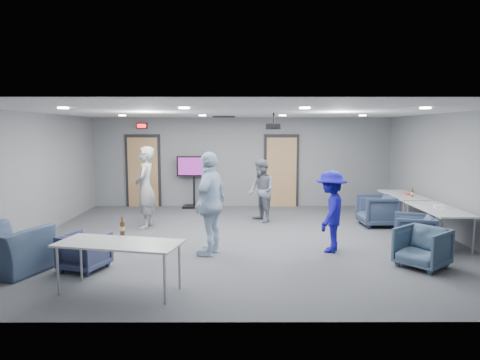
{
  "coord_description": "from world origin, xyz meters",
  "views": [
    {
      "loc": [
        -0.09,
        -8.96,
        2.32
      ],
      "look_at": [
        -0.07,
        0.64,
        1.2
      ],
      "focal_mm": 32.0,
      "sensor_mm": 36.0,
      "label": 1
    }
  ],
  "objects_px": {
    "table_right_a": "(403,196)",
    "projector": "(274,126)",
    "person_d": "(331,211)",
    "person_c": "(210,203)",
    "chair_front_b": "(5,250)",
    "bottle_front": "(122,228)",
    "bottle_right": "(412,193)",
    "table_front_left": "(119,245)",
    "table_right_b": "(438,211)",
    "person_a": "(145,187)",
    "chair_right_b": "(415,232)",
    "chair_right_a": "(377,211)",
    "chair_front_a": "(85,251)",
    "person_b": "(261,191)",
    "chair_right_c": "(422,248)",
    "tv_stand": "(194,179)"
  },
  "relations": [
    {
      "from": "table_right_a",
      "to": "projector",
      "type": "bearing_deg",
      "value": 110.23
    },
    {
      "from": "person_d",
      "to": "projector",
      "type": "relative_size",
      "value": 4.44
    },
    {
      "from": "person_c",
      "to": "chair_front_b",
      "type": "distance_m",
      "value": 3.49
    },
    {
      "from": "bottle_front",
      "to": "bottle_right",
      "type": "bearing_deg",
      "value": 32.11
    },
    {
      "from": "table_front_left",
      "to": "bottle_right",
      "type": "relative_size",
      "value": 8.33
    },
    {
      "from": "table_right_b",
      "to": "projector",
      "type": "xyz_separation_m",
      "value": [
        -3.34,
        0.67,
        1.72
      ]
    },
    {
      "from": "bottle_right",
      "to": "person_a",
      "type": "bearing_deg",
      "value": -179.13
    },
    {
      "from": "person_c",
      "to": "chair_right_b",
      "type": "relative_size",
      "value": 2.57
    },
    {
      "from": "person_a",
      "to": "chair_right_a",
      "type": "distance_m",
      "value": 5.61
    },
    {
      "from": "person_d",
      "to": "table_right_a",
      "type": "distance_m",
      "value": 3.41
    },
    {
      "from": "chair_front_a",
      "to": "bottle_right",
      "type": "bearing_deg",
      "value": -135.28
    },
    {
      "from": "bottle_front",
      "to": "projector",
      "type": "xyz_separation_m",
      "value": [
        2.53,
        2.88,
        1.57
      ]
    },
    {
      "from": "person_c",
      "to": "chair_front_a",
      "type": "bearing_deg",
      "value": -45.99
    },
    {
      "from": "table_right_b",
      "to": "projector",
      "type": "bearing_deg",
      "value": 78.69
    },
    {
      "from": "chair_right_a",
      "to": "person_d",
      "type": "bearing_deg",
      "value": -38.0
    },
    {
      "from": "projector",
      "to": "person_d",
      "type": "bearing_deg",
      "value": -42.05
    },
    {
      "from": "person_d",
      "to": "chair_right_b",
      "type": "xyz_separation_m",
      "value": [
        1.69,
        0.16,
        -0.44
      ]
    },
    {
      "from": "table_right_b",
      "to": "bottle_front",
      "type": "distance_m",
      "value": 6.28
    },
    {
      "from": "person_c",
      "to": "table_front_left",
      "type": "distance_m",
      "value": 2.24
    },
    {
      "from": "chair_right_a",
      "to": "table_right_a",
      "type": "xyz_separation_m",
      "value": [
        0.74,
        0.3,
        0.3
      ]
    },
    {
      "from": "person_b",
      "to": "chair_front_b",
      "type": "bearing_deg",
      "value": -72.73
    },
    {
      "from": "bottle_front",
      "to": "chair_right_c",
      "type": "bearing_deg",
      "value": 7.59
    },
    {
      "from": "person_b",
      "to": "person_c",
      "type": "height_order",
      "value": "person_c"
    },
    {
      "from": "chair_right_b",
      "to": "chair_front_b",
      "type": "xyz_separation_m",
      "value": [
        -7.25,
        -1.39,
        0.04
      ]
    },
    {
      "from": "person_d",
      "to": "chair_front_a",
      "type": "height_order",
      "value": "person_d"
    },
    {
      "from": "bottle_front",
      "to": "bottle_right",
      "type": "distance_m",
      "value": 7.03
    },
    {
      "from": "table_front_left",
      "to": "person_b",
      "type": "bearing_deg",
      "value": 76.35
    },
    {
      "from": "person_d",
      "to": "tv_stand",
      "type": "xyz_separation_m",
      "value": [
        -3.1,
        4.69,
        0.1
      ]
    },
    {
      "from": "table_right_b",
      "to": "projector",
      "type": "distance_m",
      "value": 3.82
    },
    {
      "from": "person_c",
      "to": "chair_right_c",
      "type": "xyz_separation_m",
      "value": [
        3.64,
        -0.79,
        -0.62
      ]
    },
    {
      "from": "chair_right_a",
      "to": "bottle_front",
      "type": "height_order",
      "value": "bottle_front"
    },
    {
      "from": "table_right_a",
      "to": "person_a",
      "type": "bearing_deg",
      "value": 94.24
    },
    {
      "from": "person_b",
      "to": "chair_front_a",
      "type": "xyz_separation_m",
      "value": [
        -3.14,
        -3.73,
        -0.49
      ]
    },
    {
      "from": "person_c",
      "to": "projector",
      "type": "distance_m",
      "value": 2.4
    },
    {
      "from": "tv_stand",
      "to": "person_a",
      "type": "bearing_deg",
      "value": -108.09
    },
    {
      "from": "chair_front_b",
      "to": "bottle_right",
      "type": "bearing_deg",
      "value": -137.8
    },
    {
      "from": "chair_right_c",
      "to": "table_right_a",
      "type": "xyz_separation_m",
      "value": [
        0.98,
        3.45,
        0.34
      ]
    },
    {
      "from": "chair_front_b",
      "to": "chair_right_b",
      "type": "bearing_deg",
      "value": -149.7
    },
    {
      "from": "person_a",
      "to": "table_right_a",
      "type": "relative_size",
      "value": 1.11
    },
    {
      "from": "chair_right_c",
      "to": "bottle_right",
      "type": "distance_m",
      "value": 3.29
    },
    {
      "from": "chair_right_b",
      "to": "chair_right_c",
      "type": "height_order",
      "value": "chair_right_c"
    },
    {
      "from": "person_b",
      "to": "table_right_a",
      "type": "bearing_deg",
      "value": 62.78
    },
    {
      "from": "person_a",
      "to": "table_front_left",
      "type": "bearing_deg",
      "value": 8.24
    },
    {
      "from": "chair_front_b",
      "to": "table_right_b",
      "type": "relative_size",
      "value": 0.65
    },
    {
      "from": "table_right_a",
      "to": "chair_front_b",
      "type": "bearing_deg",
      "value": 115.2
    },
    {
      "from": "person_d",
      "to": "table_front_left",
      "type": "height_order",
      "value": "person_d"
    },
    {
      "from": "person_b",
      "to": "table_right_b",
      "type": "xyz_separation_m",
      "value": [
        3.53,
        -2.07,
        -0.11
      ]
    },
    {
      "from": "chair_front_b",
      "to": "person_b",
      "type": "bearing_deg",
      "value": -118.89
    },
    {
      "from": "chair_front_b",
      "to": "bottle_front",
      "type": "xyz_separation_m",
      "value": [
        2.02,
        -0.39,
        0.45
      ]
    },
    {
      "from": "person_c",
      "to": "person_d",
      "type": "bearing_deg",
      "value": 114.88
    }
  ]
}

